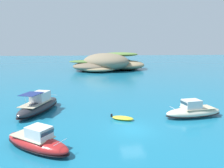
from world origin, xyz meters
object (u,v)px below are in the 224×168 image
(motorboat_red, at_px, (37,142))
(dinghy_tender, at_px, (123,118))
(islet_small, at_px, (93,66))
(motorboat_charcoal, at_px, (39,105))
(islet_large, at_px, (114,63))
(motorboat_cream, at_px, (193,111))

(motorboat_red, relative_size, dinghy_tender, 2.43)
(islet_small, height_order, dinghy_tender, islet_small)
(islet_small, distance_m, motorboat_charcoal, 49.15)
(dinghy_tender, bearing_deg, motorboat_charcoal, 156.10)
(islet_large, height_order, dinghy_tender, islet_large)
(motorboat_red, distance_m, dinghy_tender, 10.52)
(motorboat_red, distance_m, motorboat_cream, 18.39)
(motorboat_charcoal, distance_m, dinghy_tender, 11.53)
(islet_large, distance_m, motorboat_charcoal, 55.14)
(motorboat_red, xyz_separation_m, dinghy_tender, (8.52, 6.15, -0.47))
(islet_large, relative_size, motorboat_red, 4.45)
(islet_small, distance_m, motorboat_red, 59.52)
(islet_large, height_order, motorboat_cream, islet_large)
(motorboat_cream, height_order, dinghy_tender, motorboat_cream)
(islet_large, xyz_separation_m, motorboat_charcoal, (-17.64, -52.22, -1.65))
(islet_large, relative_size, motorboat_cream, 3.98)
(islet_large, bearing_deg, motorboat_charcoal, -108.66)
(islet_small, relative_size, motorboat_charcoal, 2.12)
(islet_small, relative_size, motorboat_red, 2.91)
(motorboat_cream, distance_m, dinghy_tender, 8.88)
(islet_large, xyz_separation_m, dinghy_tender, (-7.11, -56.88, -2.32))
(motorboat_cream, bearing_deg, dinghy_tender, 178.94)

